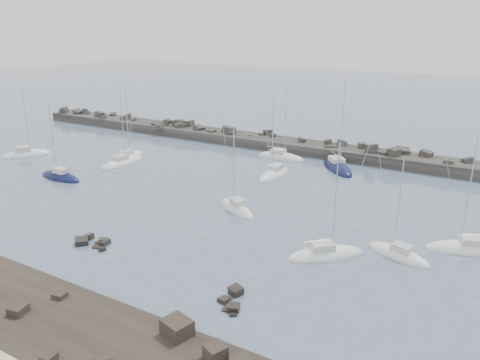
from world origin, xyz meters
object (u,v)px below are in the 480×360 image
sailboat_1 (128,159)px  sailboat_11 (467,249)px  sailboat_0 (27,155)px  sailboat_2 (60,178)px  sailboat_3 (122,163)px  sailboat_9 (398,255)px  sailboat_5 (237,209)px  sailboat_7 (326,255)px  sailboat_8 (337,168)px  sailboat_4 (280,157)px  sailboat_6 (274,175)px

sailboat_1 → sailboat_11: sailboat_1 is taller
sailboat_0 → sailboat_2: size_ratio=1.03×
sailboat_3 → sailboat_11: sailboat_3 is taller
sailboat_9 → sailboat_11: (5.88, 4.91, 0.00)m
sailboat_5 → sailboat_9: (20.57, -2.43, -0.02)m
sailboat_7 → sailboat_8: size_ratio=0.82×
sailboat_3 → sailboat_4: size_ratio=1.02×
sailboat_2 → sailboat_4: size_ratio=0.95×
sailboat_2 → sailboat_7: (44.01, -3.56, -0.02)m
sailboat_5 → sailboat_6: sailboat_6 is taller
sailboat_0 → sailboat_5: 45.80m
sailboat_3 → sailboat_4: 27.31m
sailboat_1 → sailboat_4: bearing=32.1°
sailboat_7 → sailboat_11: (12.28, 8.60, -0.00)m
sailboat_2 → sailboat_5: (29.84, 2.56, -0.00)m
sailboat_7 → sailboat_9: sailboat_7 is taller
sailboat_2 → sailboat_9: 50.41m
sailboat_4 → sailboat_11: size_ratio=1.03×
sailboat_7 → sailboat_8: (-9.08, 29.77, 0.01)m
sailboat_2 → sailboat_4: 36.52m
sailboat_4 → sailboat_5: size_ratio=1.18×
sailboat_0 → sailboat_11: sailboat_11 is taller
sailboat_0 → sailboat_4: sailboat_4 is taller
sailboat_1 → sailboat_6: size_ratio=1.07×
sailboat_3 → sailboat_8: 35.89m
sailboat_4 → sailboat_8: sailboat_8 is taller
sailboat_5 → sailboat_11: 26.56m
sailboat_5 → sailboat_8: sailboat_8 is taller
sailboat_3 → sailboat_0: bearing=-165.4°
sailboat_2 → sailboat_3: 10.89m
sailboat_1 → sailboat_2: sailboat_1 is taller
sailboat_2 → sailboat_6: size_ratio=0.98×
sailboat_2 → sailboat_9: sailboat_2 is taller
sailboat_2 → sailboat_7: bearing=-4.6°
sailboat_2 → sailboat_4: (24.10, 27.44, -0.02)m
sailboat_4 → sailboat_11: (32.19, -22.40, -0.00)m
sailboat_11 → sailboat_5: bearing=-174.6°
sailboat_1 → sailboat_11: (54.93, -8.15, -0.02)m
sailboat_6 → sailboat_9: bearing=-37.7°
sailboat_7 → sailboat_9: 7.39m
sailboat_0 → sailboat_3: size_ratio=0.96×
sailboat_5 → sailboat_7: (14.16, -6.12, -0.02)m
sailboat_2 → sailboat_9: bearing=0.1°
sailboat_7 → sailboat_11: 14.99m
sailboat_1 → sailboat_5: sailboat_1 is taller
sailboat_11 → sailboat_3: bearing=174.1°
sailboat_5 → sailboat_8: size_ratio=0.74×
sailboat_7 → sailboat_5: bearing=156.6°
sailboat_5 → sailboat_8: 24.19m
sailboat_9 → sailboat_3: bearing=167.7°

